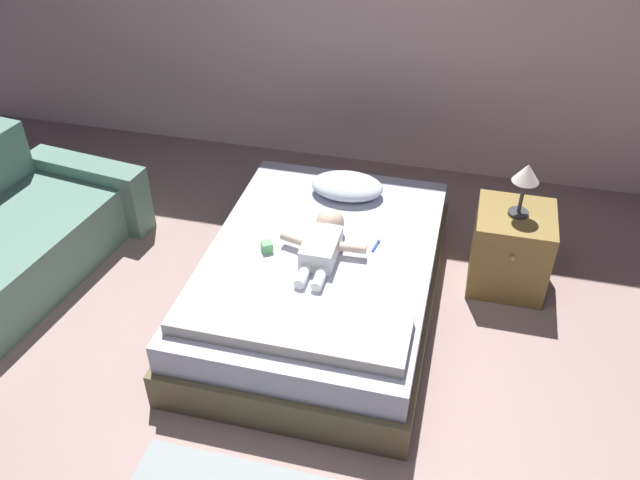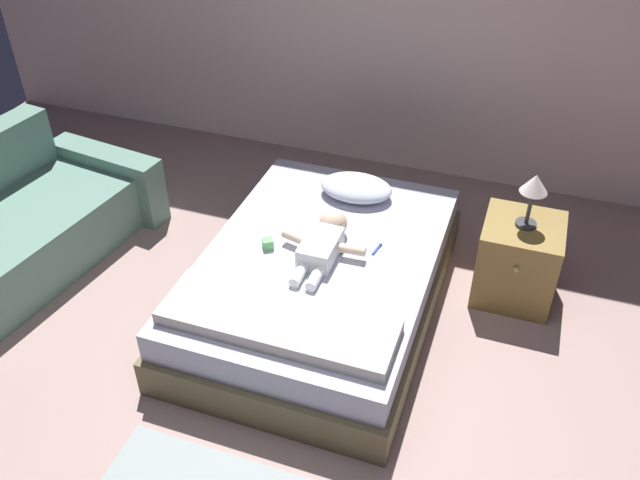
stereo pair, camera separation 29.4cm
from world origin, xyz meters
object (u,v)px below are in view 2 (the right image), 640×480
bed (320,281)px  lamp (534,188)px  toy_block (268,244)px  toothbrush (378,248)px  nightstand (517,260)px  couch (7,233)px  baby (324,242)px  pillow (356,188)px

bed → lamp: bearing=25.3°
bed → toy_block: bearing=-170.6°
toothbrush → nightstand: (0.81, 0.38, -0.16)m
bed → toothbrush: toothbrush is taller
bed → couch: couch is taller
toothbrush → toy_block: size_ratio=1.48×
bed → nightstand: nightstand is taller
baby → lamp: (1.11, 0.50, 0.31)m
baby → toothbrush: bearing=22.7°
toy_block → bed: bearing=9.4°
bed → pillow: (0.02, 0.67, 0.28)m
toothbrush → toy_block: (-0.63, -0.21, 0.02)m
baby → toothbrush: size_ratio=5.02×
baby → toy_block: (-0.33, -0.08, -0.04)m
toothbrush → lamp: (0.81, 0.38, 0.37)m
nightstand → toy_block: bearing=-157.9°
pillow → couch: size_ratio=0.24×
couch → toy_block: (1.78, 0.24, 0.19)m
nightstand → lamp: (0.00, 0.00, 0.53)m
bed → nightstand: 1.25m
couch → baby: bearing=8.7°
pillow → lamp: bearing=-7.1°
baby → bed: bearing=-114.2°
pillow → toothbrush: size_ratio=3.83×
pillow → couch: bearing=-155.5°
nightstand → pillow: bearing=172.9°
toothbrush → couch: bearing=-169.5°
toy_block → couch: bearing=-172.4°
bed → baby: (0.01, 0.03, 0.29)m
nightstand → toy_block: nightstand is taller
lamp → pillow: bearing=172.9°
bed → nightstand: bearing=25.3°
lamp → nightstand: bearing=-90.0°
bed → lamp: 1.38m
toy_block → lamp: bearing=22.1°
nightstand → toothbrush: bearing=-155.1°
pillow → toothbrush: pillow is taller
toothbrush → pillow: bearing=119.6°
pillow → baby: (-0.01, -0.64, 0.00)m
toy_block → baby: bearing=14.1°
pillow → toothbrush: bearing=-60.4°
bed → toothbrush: 0.42m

